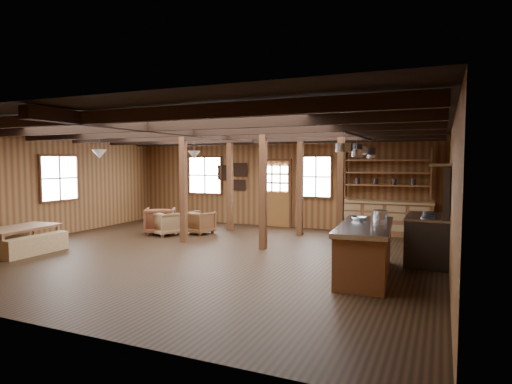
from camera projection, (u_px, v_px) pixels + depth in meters
room at (204, 191)px, 9.48m from camera, size 10.04×9.04×2.84m
ceiling_joists at (208, 134)px, 9.55m from camera, size 9.80×8.82×0.18m
timber_posts at (262, 187)px, 11.17m from camera, size 3.95×2.35×2.80m
back_door at (276, 199)px, 13.58m from camera, size 1.02×0.08×2.15m
window_back_left at (205, 175)px, 14.58m from camera, size 1.32×0.06×1.32m
window_back_right at (316, 177)px, 13.02m from camera, size 1.02×0.06×1.32m
window_left at (59, 178)px, 11.91m from camera, size 0.14×1.24×1.32m
notice_boards at (234, 175)px, 14.13m from camera, size 1.08×0.03×0.90m
back_counter at (386, 214)px, 12.01m from camera, size 2.55×0.60×2.45m
pendant_lamps at (149, 154)px, 11.23m from camera, size 1.86×2.36×0.66m
pot_rack at (358, 149)px, 8.33m from camera, size 0.36×3.00×0.44m
kitchen_island at (365, 250)px, 7.68m from camera, size 1.06×2.56×1.20m
step_stool at (355, 242)px, 10.00m from camera, size 0.44×0.34×0.35m
commercial_range at (430, 231)px, 8.69m from camera, size 0.84×1.64×2.02m
dining_table at (21, 240)px, 9.70m from camera, size 1.03×1.71×0.58m
bench_aisle at (36, 245)px, 9.50m from camera, size 0.29×1.52×0.42m
armchair_a at (160, 221)px, 12.18m from camera, size 1.11×1.12×0.75m
armchair_b at (200, 223)px, 12.22m from camera, size 0.82×0.84×0.65m
armchair_c at (166, 223)px, 12.00m from camera, size 0.93×0.94×0.66m
counter_pot at (380, 214)px, 8.38m from camera, size 0.28×0.28×0.17m
bowl at (359, 219)px, 8.15m from camera, size 0.34×0.34×0.07m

